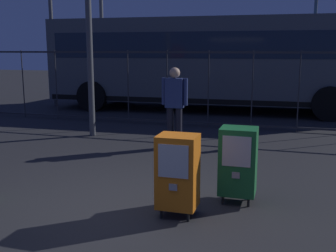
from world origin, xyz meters
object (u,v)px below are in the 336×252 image
(newspaper_box_secondary, at_px, (178,171))
(bus_near, at_px, (209,59))
(newspaper_box_primary, at_px, (238,161))
(traffic_cone, at_px, (231,138))
(street_light_near_right, at_px, (316,8))
(pedestrian, at_px, (175,103))
(bus_far, at_px, (286,57))

(newspaper_box_secondary, xyz_separation_m, bus_near, (-1.32, 8.85, 1.14))
(newspaper_box_primary, distance_m, traffic_cone, 2.91)
(newspaper_box_secondary, distance_m, street_light_near_right, 14.19)
(newspaper_box_primary, relative_size, bus_near, 0.10)
(bus_near, xyz_separation_m, street_light_near_right, (3.47, 4.83, 1.99))
(pedestrian, height_order, street_light_near_right, street_light_near_right)
(bus_far, bearing_deg, bus_near, -118.20)
(traffic_cone, relative_size, street_light_near_right, 0.08)
(traffic_cone, xyz_separation_m, bus_far, (0.91, 9.13, 1.45))
(newspaper_box_primary, height_order, traffic_cone, newspaper_box_primary)
(bus_far, xyz_separation_m, street_light_near_right, (1.07, 1.02, 1.99))
(traffic_cone, relative_size, bus_near, 0.05)
(street_light_near_right, bearing_deg, traffic_cone, -101.03)
(newspaper_box_primary, bearing_deg, newspaper_box_secondary, -133.92)
(newspaper_box_secondary, height_order, traffic_cone, newspaper_box_secondary)
(bus_near, bearing_deg, traffic_cone, -76.14)
(pedestrian, bearing_deg, bus_near, 93.55)
(newspaper_box_primary, xyz_separation_m, bus_far, (0.43, 11.98, 1.14))
(newspaper_box_secondary, distance_m, bus_near, 9.02)
(bus_far, bearing_deg, traffic_cone, -91.66)
(pedestrian, relative_size, traffic_cone, 3.15)
(newspaper_box_primary, relative_size, pedestrian, 0.61)
(pedestrian, height_order, bus_far, bus_far)
(newspaper_box_primary, distance_m, bus_near, 8.49)
(newspaper_box_secondary, xyz_separation_m, bus_far, (1.08, 12.66, 1.14))
(newspaper_box_secondary, bearing_deg, bus_near, 98.51)
(bus_near, relative_size, street_light_near_right, 1.68)
(newspaper_box_primary, bearing_deg, bus_near, 103.57)
(newspaper_box_primary, distance_m, bus_far, 12.05)
(traffic_cone, distance_m, bus_far, 9.29)
(newspaper_box_primary, distance_m, street_light_near_right, 13.46)
(newspaper_box_primary, height_order, bus_near, bus_near)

